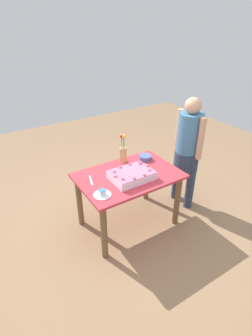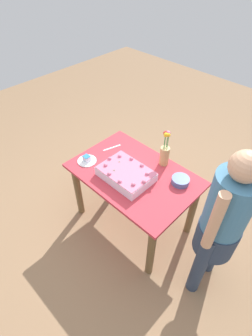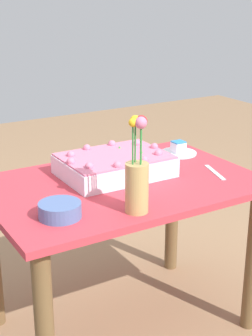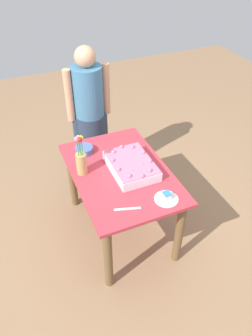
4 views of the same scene
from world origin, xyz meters
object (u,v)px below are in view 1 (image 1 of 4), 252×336
at_px(serving_plate_with_slice, 102,194).
at_px(person_standing, 188,147).
at_px(fruit_bowl, 145,157).
at_px(cake_knife, 91,180).
at_px(sheet_cake, 132,175).
at_px(flower_vase, 123,152).

relative_size(serving_plate_with_slice, person_standing, 0.12).
height_order(serving_plate_with_slice, fruit_bowl, serving_plate_with_slice).
relative_size(cake_knife, fruit_bowl, 1.26).
height_order(sheet_cake, person_standing, person_standing).
bearing_deg(person_standing, sheet_cake, 4.39).
bearing_deg(serving_plate_with_slice, cake_knife, -94.26).
distance_m(cake_knife, fruit_bowl, 0.80).
relative_size(serving_plate_with_slice, fruit_bowl, 1.17).
distance_m(serving_plate_with_slice, cake_knife, 0.31).
height_order(sheet_cake, serving_plate_with_slice, sheet_cake).
bearing_deg(sheet_cake, flower_vase, -107.83).
relative_size(sheet_cake, person_standing, 0.31).
xyz_separation_m(flower_vase, fruit_bowl, (-0.27, 0.10, -0.11)).
relative_size(serving_plate_with_slice, cake_knife, 0.93).
relative_size(sheet_cake, serving_plate_with_slice, 2.52).
height_order(cake_knife, fruit_bowl, fruit_bowl).
bearing_deg(flower_vase, serving_plate_with_slice, 41.76).
distance_m(sheet_cake, person_standing, 0.90).
bearing_deg(fruit_bowl, person_standing, 156.50).
relative_size(cake_knife, person_standing, 0.13).
distance_m(flower_vase, fruit_bowl, 0.30).
height_order(serving_plate_with_slice, cake_knife, serving_plate_with_slice).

